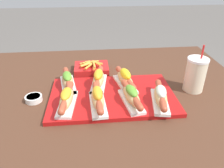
{
  "coord_description": "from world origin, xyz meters",
  "views": [
    {
      "loc": [
        -0.05,
        -0.84,
        1.23
      ],
      "look_at": [
        0.03,
        -0.02,
        0.76
      ],
      "focal_mm": 35.0,
      "sensor_mm": 36.0,
      "label": 1
    }
  ],
  "objects": [
    {
      "name": "hot_dog_0",
      "position": [
        -0.16,
        -0.11,
        0.75
      ],
      "size": [
        0.08,
        0.22,
        0.07
      ],
      "color": "white",
      "rests_on": "serving_tray"
    },
    {
      "name": "hot_dog_1",
      "position": [
        -0.04,
        -0.12,
        0.75
      ],
      "size": [
        0.07,
        0.22,
        0.08
      ],
      "color": "white",
      "rests_on": "serving_tray"
    },
    {
      "name": "fries_basket",
      "position": [
        -0.06,
        0.23,
        0.72
      ],
      "size": [
        0.18,
        0.15,
        0.06
      ],
      "color": "red",
      "rests_on": "patio_table"
    },
    {
      "name": "hot_dog_6",
      "position": [
        0.09,
        0.03,
        0.75
      ],
      "size": [
        0.1,
        0.22,
        0.08
      ],
      "color": "white",
      "rests_on": "serving_tray"
    },
    {
      "name": "hot_dog_2",
      "position": [
        0.1,
        -0.11,
        0.75
      ],
      "size": [
        0.09,
        0.22,
        0.07
      ],
      "color": "white",
      "rests_on": "serving_tray"
    },
    {
      "name": "drink_cup",
      "position": [
        0.41,
        -0.01,
        0.78
      ],
      "size": [
        0.09,
        0.09,
        0.22
      ],
      "color": "beige",
      "rests_on": "patio_table"
    },
    {
      "name": "hot_dog_5",
      "position": [
        -0.03,
        0.04,
        0.75
      ],
      "size": [
        0.09,
        0.22,
        0.08
      ],
      "color": "white",
      "rests_on": "serving_tray"
    },
    {
      "name": "hot_dog_4",
      "position": [
        -0.17,
        0.04,
        0.75
      ],
      "size": [
        0.09,
        0.22,
        0.07
      ],
      "color": "white",
      "rests_on": "serving_tray"
    },
    {
      "name": "sauce_bowl",
      "position": [
        -0.31,
        -0.03,
        0.71
      ],
      "size": [
        0.07,
        0.07,
        0.02
      ],
      "color": "white",
      "rests_on": "patio_table"
    },
    {
      "name": "hot_dog_3",
      "position": [
        0.22,
        -0.13,
        0.75
      ],
      "size": [
        0.09,
        0.22,
        0.07
      ],
      "color": "white",
      "rests_on": "serving_tray"
    },
    {
      "name": "patio_table",
      "position": [
        0.0,
        0.0,
        0.35
      ],
      "size": [
        1.37,
        1.11,
        0.7
      ],
      "color": "#4C2D1E",
      "rests_on": "ground_plane"
    },
    {
      "name": "serving_tray",
      "position": [
        0.03,
        -0.04,
        0.71
      ],
      "size": [
        0.54,
        0.34,
        0.02
      ],
      "color": "#B71414",
      "rests_on": "patio_table"
    }
  ]
}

